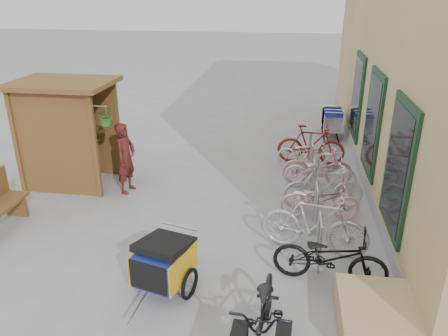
# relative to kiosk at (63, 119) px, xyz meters

# --- Properties ---
(ground) EXTENTS (80.00, 80.00, 0.00)m
(ground) POSITION_rel_kiosk_xyz_m (3.28, -2.47, -1.55)
(ground) COLOR #98979A
(kiosk) EXTENTS (2.49, 1.65, 2.40)m
(kiosk) POSITION_rel_kiosk_xyz_m (0.00, 0.00, 0.00)
(kiosk) COLOR brown
(kiosk) RESTS_ON ground
(bike_rack) EXTENTS (0.05, 5.35, 0.86)m
(bike_rack) POSITION_rel_kiosk_xyz_m (5.58, -0.07, -1.04)
(bike_rack) COLOR #A5A8AD
(bike_rack) RESTS_ON ground
(pallet_stack) EXTENTS (1.00, 1.20, 0.40)m
(pallet_stack) POSITION_rel_kiosk_xyz_m (6.28, -3.87, -1.34)
(pallet_stack) COLOR tan
(pallet_stack) RESTS_ON ground
(shopping_carts) EXTENTS (0.54, 1.49, 0.97)m
(shopping_carts) POSITION_rel_kiosk_xyz_m (6.28, 4.44, -0.99)
(shopping_carts) COLOR silver
(shopping_carts) RESTS_ON ground
(child_trailer) EXTENTS (1.00, 1.58, 0.91)m
(child_trailer) POSITION_rel_kiosk_xyz_m (3.25, -3.50, -1.05)
(child_trailer) COLOR #1B2E96
(child_trailer) RESTS_ON ground
(cargo_bike) EXTENTS (0.76, 1.99, 1.03)m
(cargo_bike) POSITION_rel_kiosk_xyz_m (4.81, -4.56, -1.04)
(cargo_bike) COLOR black
(cargo_bike) RESTS_ON ground
(person_kiosk) EXTENTS (0.48, 0.64, 1.59)m
(person_kiosk) POSITION_rel_kiosk_xyz_m (1.48, -0.24, -0.76)
(person_kiosk) COLOR maroon
(person_kiosk) RESTS_ON ground
(bike_0) EXTENTS (1.81, 0.84, 0.92)m
(bike_0) POSITION_rel_kiosk_xyz_m (5.72, -2.95, -1.09)
(bike_0) COLOR black
(bike_0) RESTS_ON ground
(bike_1) EXTENTS (1.92, 0.89, 1.11)m
(bike_1) POSITION_rel_kiosk_xyz_m (5.51, -2.11, -1.00)
(bike_1) COLOR #B8B8BD
(bike_1) RESTS_ON ground
(bike_2) EXTENTS (1.57, 0.59, 0.82)m
(bike_2) POSITION_rel_kiosk_xyz_m (5.67, -0.91, -1.14)
(bike_2) COLOR pink
(bike_2) RESTS_ON ground
(bike_3) EXTENTS (1.71, 0.71, 1.00)m
(bike_3) POSITION_rel_kiosk_xyz_m (5.75, -0.49, -1.05)
(bike_3) COLOR #B8B8BD
(bike_3) RESTS_ON ground
(bike_4) EXTENTS (1.67, 0.71, 0.85)m
(bike_4) POSITION_rel_kiosk_xyz_m (5.75, 0.50, -1.12)
(bike_4) COLOR #B8B8BD
(bike_4) RESTS_ON ground
(bike_5) EXTENTS (1.60, 0.48, 0.96)m
(bike_5) POSITION_rel_kiosk_xyz_m (5.69, 0.70, -1.07)
(bike_5) COLOR pink
(bike_5) RESTS_ON ground
(bike_6) EXTENTS (1.59, 0.83, 0.80)m
(bike_6) POSITION_rel_kiosk_xyz_m (5.48, 1.67, -1.15)
(bike_6) COLOR beige
(bike_6) RESTS_ON ground
(bike_7) EXTENTS (1.75, 0.58, 1.04)m
(bike_7) POSITION_rel_kiosk_xyz_m (5.59, 2.06, -1.03)
(bike_7) COLOR maroon
(bike_7) RESTS_ON ground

